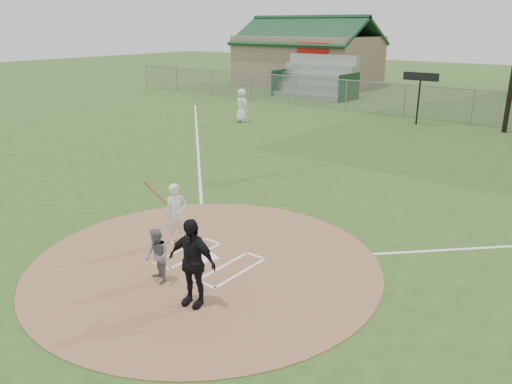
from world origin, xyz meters
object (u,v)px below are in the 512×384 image
Objects in this scene: home_plate at (208,258)px; batter_at_plate at (176,213)px; catcher at (157,256)px; umpire at (192,262)px; ondeck_player at (242,105)px.

home_plate is 0.25× the size of batter_at_plate.
catcher is 0.67× the size of umpire.
umpire reaches higher than home_plate.
ondeck_player is (-10.73, 16.01, 0.32)m from catcher.
catcher reaches higher than home_plate.
home_plate is at bearing 142.32° from ondeck_player.
home_plate is 1.52m from batter_at_plate.
batter_at_plate is at bearing 147.42° from catcher.
batter_at_plate is (9.50, -14.26, -0.14)m from ondeck_player.
batter_at_plate is at bearing 132.12° from umpire.
catcher is at bearing -92.28° from home_plate.
umpire is 1.06× the size of batter_at_plate.
ondeck_player is (-10.79, 14.48, 0.93)m from home_plate.
batter_at_plate is at bearing 170.36° from home_plate.
batter_at_plate is (-1.28, 0.22, 0.79)m from home_plate.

